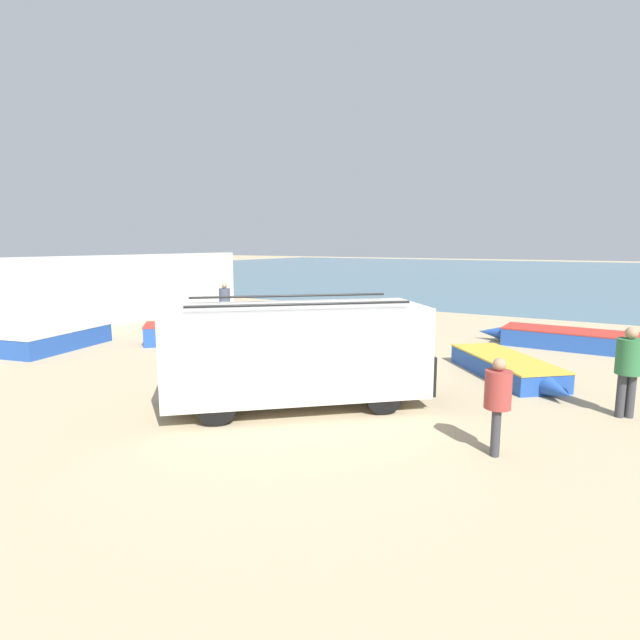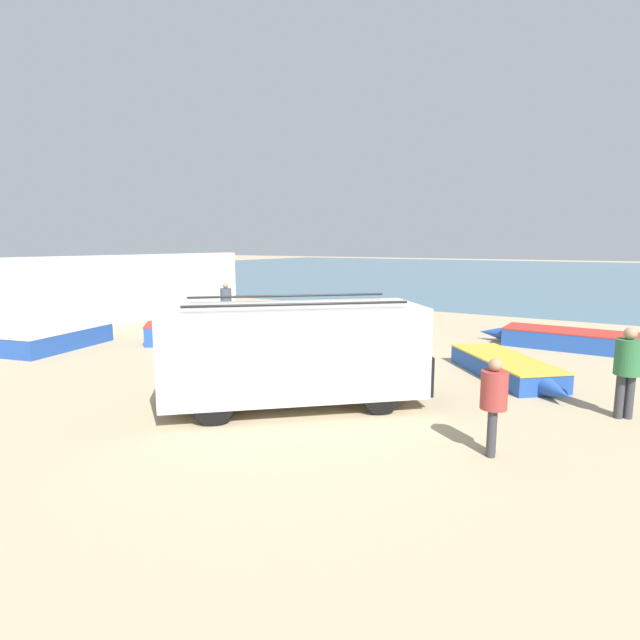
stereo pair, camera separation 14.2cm
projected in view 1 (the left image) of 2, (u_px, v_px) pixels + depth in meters
name	position (u px, v px, depth m)	size (l,w,h in m)	color
ground_plane	(328.00, 362.00, 14.32)	(200.00, 200.00, 0.00)	tan
sea_water	(549.00, 272.00, 58.46)	(120.00, 80.00, 0.01)	#477084
harbor_wall	(108.00, 291.00, 20.54)	(0.50, 15.11, 2.88)	silver
parked_van	(297.00, 350.00, 10.32)	(5.27, 5.02, 2.25)	beige
fishing_rowboat_0	(57.00, 338.00, 16.13)	(2.38, 4.28, 0.63)	#234CA3
fishing_rowboat_1	(508.00, 368.00, 12.60)	(3.48, 3.81, 0.50)	#234CA3
fishing_rowboat_2	(305.00, 317.00, 20.72)	(4.67, 2.83, 0.65)	#234CA3
fishing_rowboat_3	(568.00, 339.00, 16.16)	(5.18, 1.67, 0.59)	#234CA3
fishing_rowboat_4	(211.00, 332.00, 17.28)	(4.20, 4.12, 0.67)	#234CA3
fishing_rowboat_5	(349.00, 340.00, 15.91)	(4.18, 2.17, 0.62)	#ADA89E
fisherman_0	(225.00, 300.00, 20.81)	(0.46, 0.46, 1.73)	#5B564C
fisherman_1	(498.00, 397.00, 7.88)	(0.42, 0.42, 1.59)	#38383D
fisherman_2	(629.00, 364.00, 9.57)	(0.47, 0.47, 1.79)	#38383D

